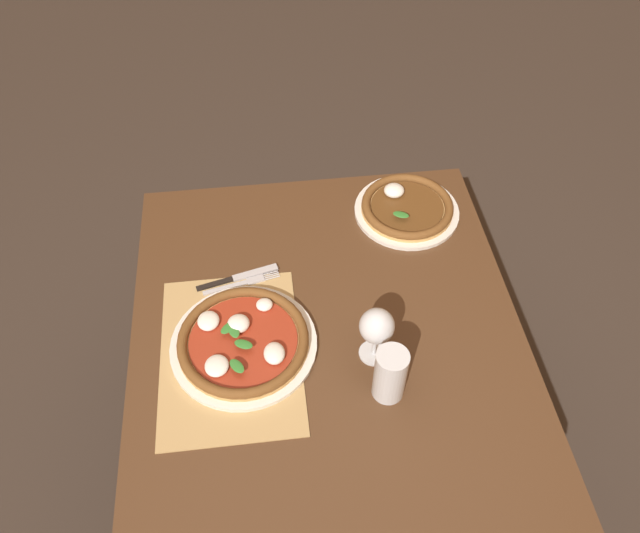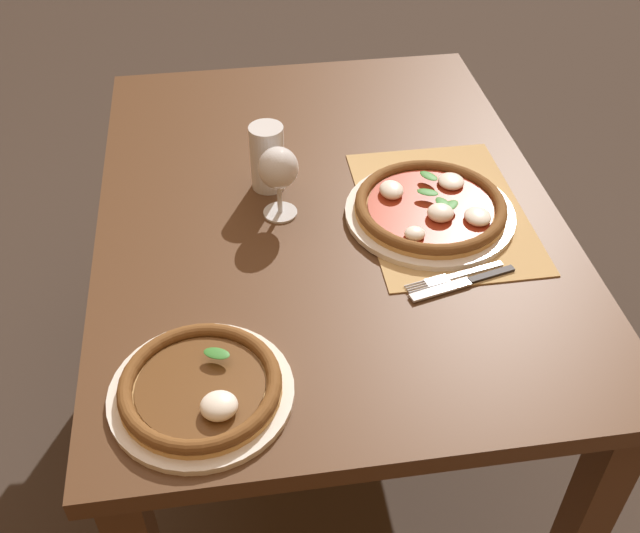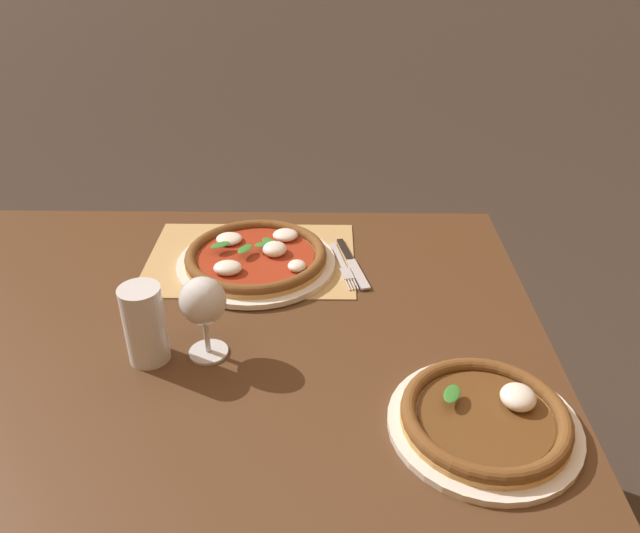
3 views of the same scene
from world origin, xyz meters
name	(u,v)px [view 3 (image 3 of 3)]	position (x,y,z in m)	size (l,w,h in m)	color
dining_table	(212,361)	(0.00, 0.00, 0.64)	(1.28, 0.94, 0.74)	#4C301C
paper_placemat	(251,258)	(-0.06, -0.23, 0.74)	(0.46, 0.33, 0.00)	tan
pizza_near	(256,257)	(-0.07, -0.20, 0.76)	(0.35, 0.35, 0.05)	silver
pizza_far	(486,418)	(-0.47, 0.27, 0.76)	(0.29, 0.29, 0.05)	silver
wine_glass	(203,304)	(-0.02, 0.10, 0.85)	(0.08, 0.08, 0.16)	silver
pint_glass	(145,326)	(0.08, 0.11, 0.81)	(0.07, 0.07, 0.15)	silver
fork	(343,265)	(-0.26, -0.20, 0.75)	(0.06, 0.20, 0.00)	#B7B7BC
knife	(352,263)	(-0.28, -0.21, 0.75)	(0.07, 0.21, 0.01)	black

